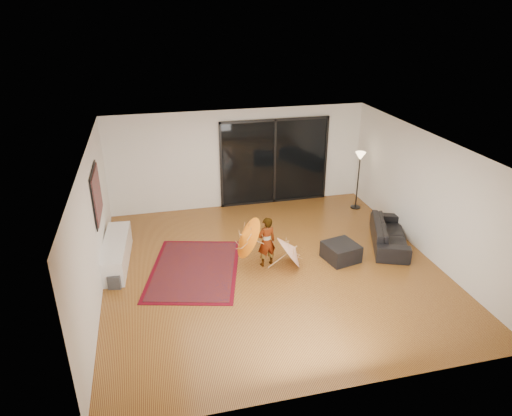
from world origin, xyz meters
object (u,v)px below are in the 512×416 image
object	(u,v)px
media_console	(116,252)
child	(267,242)
ottoman	(341,252)
sofa	(389,234)

from	to	relation	value
media_console	child	xyz separation A→B (m)	(3.16, -0.82, 0.29)
media_console	ottoman	xyz separation A→B (m)	(4.82, -0.99, -0.08)
ottoman	child	world-z (taller)	child
sofa	child	size ratio (longest dim) A/B	1.68
ottoman	child	size ratio (longest dim) A/B	0.60
media_console	child	bearing A→B (deg)	-10.58
media_console	child	distance (m)	3.28
child	ottoman	bearing A→B (deg)	163.53
media_console	sofa	bearing A→B (deg)	-1.55
media_console	child	size ratio (longest dim) A/B	1.73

